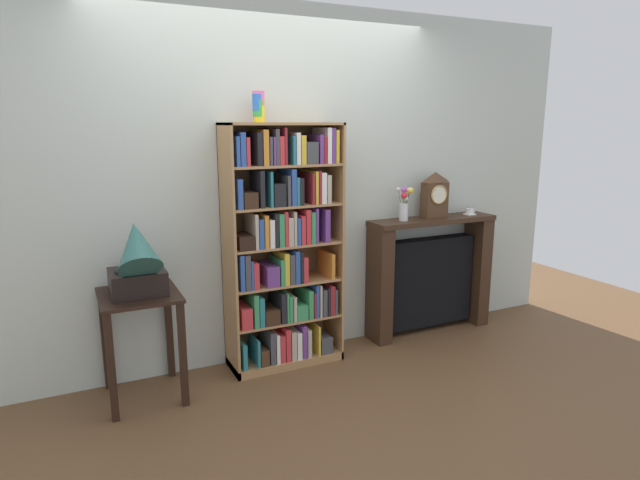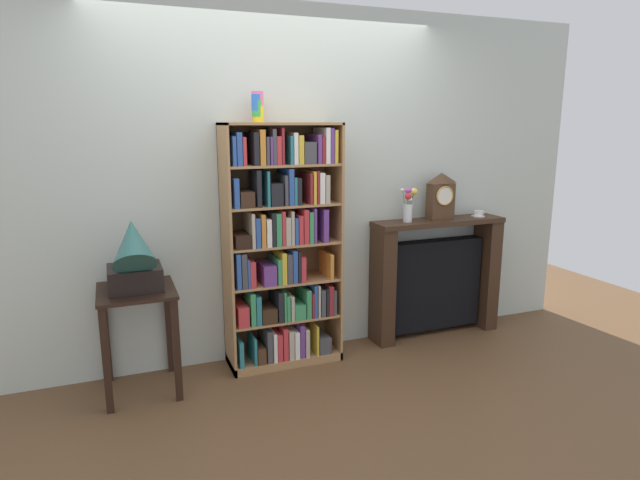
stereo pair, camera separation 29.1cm
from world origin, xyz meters
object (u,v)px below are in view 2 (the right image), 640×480
at_px(bookshelf, 282,252).
at_px(side_table_left, 138,316).
at_px(mantel_clock, 441,196).
at_px(fireplace_mantel, 435,278).
at_px(flower_vase, 409,204).
at_px(cup_stack, 258,107).
at_px(gramophone, 134,258).
at_px(teacup_with_saucer, 478,214).

height_order(bookshelf, side_table_left, bookshelf).
distance_m(side_table_left, mantel_clock, 2.47).
bearing_deg(mantel_clock, fireplace_mantel, 101.78).
bearing_deg(side_table_left, flower_vase, 3.25).
bearing_deg(cup_stack, fireplace_mantel, 0.33).
xyz_separation_m(side_table_left, gramophone, (-0.00, -0.06, 0.41)).
distance_m(bookshelf, cup_stack, 1.03).
relative_size(gramophone, mantel_clock, 1.42).
bearing_deg(mantel_clock, side_table_left, -177.04).
distance_m(gramophone, teacup_with_saucer, 2.77).
distance_m(gramophone, fireplace_mantel, 2.43).
xyz_separation_m(cup_stack, teacup_with_saucer, (1.89, -0.01, -0.85)).
xyz_separation_m(gramophone, mantel_clock, (2.38, 0.18, 0.25)).
bearing_deg(flower_vase, mantel_clock, 0.96).
distance_m(bookshelf, flower_vase, 1.11).
bearing_deg(mantel_clock, gramophone, -175.63).
xyz_separation_m(side_table_left, fireplace_mantel, (2.38, 0.15, -0.04)).
relative_size(gramophone, fireplace_mantel, 0.48).
bearing_deg(cup_stack, gramophone, -167.25).
height_order(gramophone, teacup_with_saucer, gramophone).
xyz_separation_m(bookshelf, cup_stack, (-0.14, 0.06, 1.02)).
xyz_separation_m(fireplace_mantel, teacup_with_saucer, (0.39, -0.02, 0.53)).
height_order(gramophone, flower_vase, flower_vase).
relative_size(bookshelf, side_table_left, 2.49).
bearing_deg(mantel_clock, flower_vase, -179.04).
height_order(gramophone, mantel_clock, mantel_clock).
relative_size(cup_stack, mantel_clock, 0.55).
height_order(mantel_clock, teacup_with_saucer, mantel_clock).
bearing_deg(teacup_with_saucer, gramophone, -176.18).
xyz_separation_m(cup_stack, mantel_clock, (1.50, -0.02, -0.69)).
xyz_separation_m(bookshelf, teacup_with_saucer, (1.75, 0.04, 0.17)).
xyz_separation_m(side_table_left, mantel_clock, (2.38, 0.12, 0.66)).
height_order(bookshelf, teacup_with_saucer, bookshelf).
bearing_deg(gramophone, bookshelf, 7.98).
relative_size(cup_stack, teacup_with_saucer, 1.74).
bearing_deg(side_table_left, gramophone, -90.00).
distance_m(side_table_left, flower_vase, 2.18).
bearing_deg(flower_vase, bookshelf, -178.15).
bearing_deg(bookshelf, cup_stack, 157.83).
bearing_deg(fireplace_mantel, gramophone, -175.01).
bearing_deg(teacup_with_saucer, fireplace_mantel, 176.66).
bearing_deg(mantel_clock, teacup_with_saucer, 0.42).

